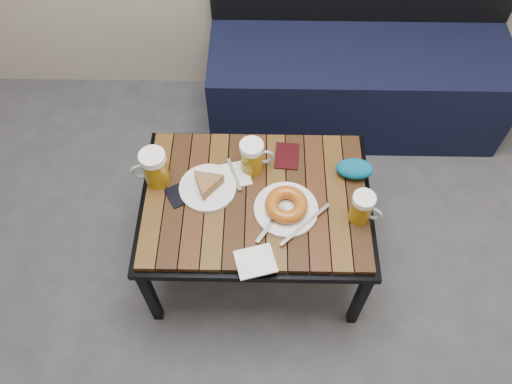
{
  "coord_description": "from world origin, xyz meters",
  "views": [
    {
      "loc": [
        -0.16,
        -0.05,
        1.97
      ],
      "look_at": [
        -0.18,
        0.93,
        0.5
      ],
      "focal_mm": 35.0,
      "sensor_mm": 36.0,
      "label": 1
    }
  ],
  "objects_px": {
    "beer_mug_centre": "(252,157)",
    "knit_pouch": "(355,169)",
    "beer_mug_left": "(154,168)",
    "cafe_table": "(256,203)",
    "plate_pie": "(207,185)",
    "bench": "(356,76)",
    "beer_mug_right": "(362,208)",
    "passport_burgundy": "(287,156)",
    "passport_navy": "(185,192)",
    "plate_bagel": "(286,207)"
  },
  "relations": [
    {
      "from": "beer_mug_centre",
      "to": "knit_pouch",
      "type": "bearing_deg",
      "value": -13.89
    },
    {
      "from": "beer_mug_left",
      "to": "knit_pouch",
      "type": "distance_m",
      "value": 0.73
    },
    {
      "from": "cafe_table",
      "to": "plate_pie",
      "type": "bearing_deg",
      "value": 170.46
    },
    {
      "from": "bench",
      "to": "beer_mug_right",
      "type": "xyz_separation_m",
      "value": [
        -0.11,
        -0.92,
        0.26
      ]
    },
    {
      "from": "beer_mug_centre",
      "to": "passport_burgundy",
      "type": "height_order",
      "value": "beer_mug_centre"
    },
    {
      "from": "beer_mug_centre",
      "to": "passport_navy",
      "type": "xyz_separation_m",
      "value": [
        -0.24,
        -0.12,
        -0.07
      ]
    },
    {
      "from": "beer_mug_right",
      "to": "plate_bagel",
      "type": "distance_m",
      "value": 0.26
    },
    {
      "from": "beer_mug_left",
      "to": "passport_navy",
      "type": "bearing_deg",
      "value": 145.85
    },
    {
      "from": "cafe_table",
      "to": "plate_pie",
      "type": "xyz_separation_m",
      "value": [
        -0.18,
        0.03,
        0.07
      ]
    },
    {
      "from": "passport_burgundy",
      "to": "cafe_table",
      "type": "bearing_deg",
      "value": -117.27
    },
    {
      "from": "plate_bagel",
      "to": "passport_burgundy",
      "type": "relative_size",
      "value": 2.14
    },
    {
      "from": "passport_navy",
      "to": "cafe_table",
      "type": "bearing_deg",
      "value": 56.96
    },
    {
      "from": "plate_bagel",
      "to": "plate_pie",
      "type": "bearing_deg",
      "value": 162.65
    },
    {
      "from": "beer_mug_right",
      "to": "plate_bagel",
      "type": "xyz_separation_m",
      "value": [
        -0.26,
        0.02,
        -0.04
      ]
    },
    {
      "from": "beer_mug_centre",
      "to": "plate_bagel",
      "type": "height_order",
      "value": "beer_mug_centre"
    },
    {
      "from": "cafe_table",
      "to": "plate_bagel",
      "type": "bearing_deg",
      "value": -28.78
    },
    {
      "from": "beer_mug_centre",
      "to": "bench",
      "type": "bearing_deg",
      "value": 44.65
    },
    {
      "from": "cafe_table",
      "to": "passport_navy",
      "type": "relative_size",
      "value": 6.56
    },
    {
      "from": "passport_burgundy",
      "to": "beer_mug_centre",
      "type": "bearing_deg",
      "value": -151.64
    },
    {
      "from": "bench",
      "to": "passport_burgundy",
      "type": "distance_m",
      "value": 0.77
    },
    {
      "from": "plate_pie",
      "to": "plate_bagel",
      "type": "relative_size",
      "value": 0.77
    },
    {
      "from": "beer_mug_left",
      "to": "passport_burgundy",
      "type": "xyz_separation_m",
      "value": [
        0.48,
        0.12,
        -0.07
      ]
    },
    {
      "from": "bench",
      "to": "beer_mug_centre",
      "type": "bearing_deg",
      "value": -124.41
    },
    {
      "from": "cafe_table",
      "to": "passport_burgundy",
      "type": "distance_m",
      "value": 0.22
    },
    {
      "from": "cafe_table",
      "to": "plate_pie",
      "type": "height_order",
      "value": "plate_pie"
    },
    {
      "from": "passport_burgundy",
      "to": "knit_pouch",
      "type": "xyz_separation_m",
      "value": [
        0.25,
        -0.08,
        0.03
      ]
    },
    {
      "from": "passport_navy",
      "to": "knit_pouch",
      "type": "height_order",
      "value": "knit_pouch"
    },
    {
      "from": "cafe_table",
      "to": "beer_mug_left",
      "type": "distance_m",
      "value": 0.39
    },
    {
      "from": "cafe_table",
      "to": "plate_pie",
      "type": "relative_size",
      "value": 4.06
    },
    {
      "from": "knit_pouch",
      "to": "plate_pie",
      "type": "bearing_deg",
      "value": -171.73
    },
    {
      "from": "beer_mug_left",
      "to": "beer_mug_right",
      "type": "height_order",
      "value": "beer_mug_left"
    },
    {
      "from": "plate_bagel",
      "to": "passport_navy",
      "type": "bearing_deg",
      "value": 169.09
    },
    {
      "from": "passport_navy",
      "to": "knit_pouch",
      "type": "distance_m",
      "value": 0.62
    },
    {
      "from": "beer_mug_left",
      "to": "passport_burgundy",
      "type": "relative_size",
      "value": 1.2
    },
    {
      "from": "beer_mug_left",
      "to": "passport_burgundy",
      "type": "height_order",
      "value": "beer_mug_left"
    },
    {
      "from": "beer_mug_left",
      "to": "passport_navy",
      "type": "xyz_separation_m",
      "value": [
        0.11,
        -0.05,
        -0.07
      ]
    },
    {
      "from": "knit_pouch",
      "to": "beer_mug_left",
      "type": "bearing_deg",
      "value": -176.67
    },
    {
      "from": "plate_bagel",
      "to": "passport_burgundy",
      "type": "bearing_deg",
      "value": 88.21
    },
    {
      "from": "beer_mug_right",
      "to": "plate_bagel",
      "type": "bearing_deg",
      "value": -162.31
    },
    {
      "from": "cafe_table",
      "to": "passport_navy",
      "type": "xyz_separation_m",
      "value": [
        -0.26,
        0.01,
        0.05
      ]
    },
    {
      "from": "passport_navy",
      "to": "passport_burgundy",
      "type": "height_order",
      "value": "same"
    },
    {
      "from": "beer_mug_left",
      "to": "beer_mug_centre",
      "type": "xyz_separation_m",
      "value": [
        0.35,
        0.06,
        -0.01
      ]
    },
    {
      "from": "plate_pie",
      "to": "knit_pouch",
      "type": "relative_size",
      "value": 1.53
    },
    {
      "from": "passport_navy",
      "to": "passport_burgundy",
      "type": "distance_m",
      "value": 0.41
    },
    {
      "from": "bench",
      "to": "cafe_table",
      "type": "distance_m",
      "value": 0.97
    },
    {
      "from": "beer_mug_left",
      "to": "passport_navy",
      "type": "height_order",
      "value": "beer_mug_left"
    },
    {
      "from": "bench",
      "to": "plate_bagel",
      "type": "distance_m",
      "value": 0.99
    },
    {
      "from": "beer_mug_right",
      "to": "knit_pouch",
      "type": "distance_m",
      "value": 0.19
    },
    {
      "from": "knit_pouch",
      "to": "cafe_table",
      "type": "bearing_deg",
      "value": -163.42
    },
    {
      "from": "bench",
      "to": "beer_mug_left",
      "type": "relative_size",
      "value": 9.37
    }
  ]
}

